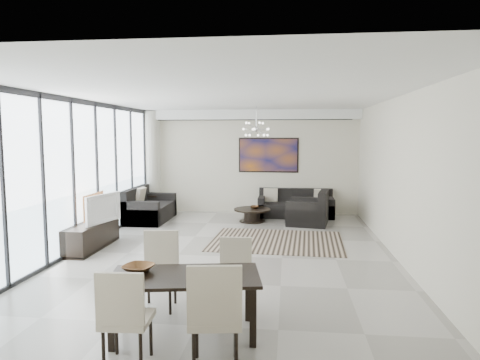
# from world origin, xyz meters

# --- Properties ---
(room_shell) EXTENTS (6.00, 9.00, 2.90)m
(room_shell) POSITION_xyz_m (0.46, 0.00, 1.45)
(room_shell) COLOR #A8A39B
(room_shell) RESTS_ON ground
(window_wall) EXTENTS (0.37, 8.95, 2.90)m
(window_wall) POSITION_xyz_m (-2.86, 0.00, 1.47)
(window_wall) COLOR silver
(window_wall) RESTS_ON floor
(soffit) EXTENTS (5.98, 0.40, 0.26)m
(soffit) POSITION_xyz_m (0.00, 4.30, 2.77)
(soffit) COLOR white
(soffit) RESTS_ON room_shell
(painting) EXTENTS (1.68, 0.04, 0.98)m
(painting) POSITION_xyz_m (0.50, 4.47, 1.65)
(painting) COLOR #A95817
(painting) RESTS_ON room_shell
(chandelier) EXTENTS (0.66, 0.66, 0.71)m
(chandelier) POSITION_xyz_m (0.30, 2.50, 2.35)
(chandelier) COLOR silver
(chandelier) RESTS_ON room_shell
(rug) EXTENTS (2.81, 2.22, 0.01)m
(rug) POSITION_xyz_m (0.83, 1.23, 0.01)
(rug) COLOR black
(rug) RESTS_ON floor
(coffee_table) EXTENTS (0.94, 0.94, 0.33)m
(coffee_table) POSITION_xyz_m (0.15, 3.22, 0.19)
(coffee_table) COLOR black
(coffee_table) RESTS_ON floor
(bowl_coffee) EXTENTS (0.26, 0.26, 0.07)m
(bowl_coffee) POSITION_xyz_m (0.21, 3.29, 0.36)
(bowl_coffee) COLOR brown
(bowl_coffee) RESTS_ON coffee_table
(sofa_main) EXTENTS (2.03, 0.83, 0.74)m
(sofa_main) POSITION_xyz_m (1.27, 4.07, 0.25)
(sofa_main) COLOR black
(sofa_main) RESTS_ON floor
(loveseat) EXTENTS (0.96, 1.71, 0.86)m
(loveseat) POSITION_xyz_m (-2.55, 3.05, 0.29)
(loveseat) COLOR black
(loveseat) RESTS_ON floor
(armchair) EXTENTS (1.10, 1.14, 0.84)m
(armchair) POSITION_xyz_m (1.59, 3.04, 0.29)
(armchair) COLOR black
(armchair) RESTS_ON floor
(side_table) EXTENTS (0.41, 0.41, 0.56)m
(side_table) POSITION_xyz_m (-2.65, 3.86, 0.37)
(side_table) COLOR black
(side_table) RESTS_ON floor
(tv_console) EXTENTS (0.46, 1.64, 0.51)m
(tv_console) POSITION_xyz_m (-2.76, 0.26, 0.26)
(tv_console) COLOR black
(tv_console) RESTS_ON floor
(television) EXTENTS (0.37, 0.98, 0.56)m
(television) POSITION_xyz_m (-2.60, 0.30, 0.79)
(television) COLOR gray
(television) RESTS_ON tv_console
(dining_table) EXTENTS (1.75, 1.08, 0.68)m
(dining_table) POSITION_xyz_m (-0.07, -3.10, 0.59)
(dining_table) COLOR black
(dining_table) RESTS_ON floor
(dining_chair_sw) EXTENTS (0.47, 0.47, 0.97)m
(dining_chair_sw) POSITION_xyz_m (-0.46, -3.86, 0.56)
(dining_chair_sw) COLOR #BBB19B
(dining_chair_sw) RESTS_ON floor
(dining_chair_se) EXTENTS (0.56, 0.56, 1.07)m
(dining_chair_se) POSITION_xyz_m (0.40, -3.84, 0.62)
(dining_chair_se) COLOR #BBB19B
(dining_chair_se) RESTS_ON floor
(dining_chair_nw) EXTENTS (0.49, 0.49, 0.98)m
(dining_chair_nw) POSITION_xyz_m (-0.58, -2.34, 0.56)
(dining_chair_nw) COLOR #BBB19B
(dining_chair_nw) RESTS_ON floor
(dining_chair_ne) EXTENTS (0.43, 0.43, 0.90)m
(dining_chair_ne) POSITION_xyz_m (0.39, -2.28, 0.51)
(dining_chair_ne) COLOR #BBB19B
(dining_chair_ne) RESTS_ON floor
(bowl_dining) EXTENTS (0.41, 0.41, 0.08)m
(bowl_dining) POSITION_xyz_m (-0.61, -3.06, 0.72)
(bowl_dining) COLOR brown
(bowl_dining) RESTS_ON dining_table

